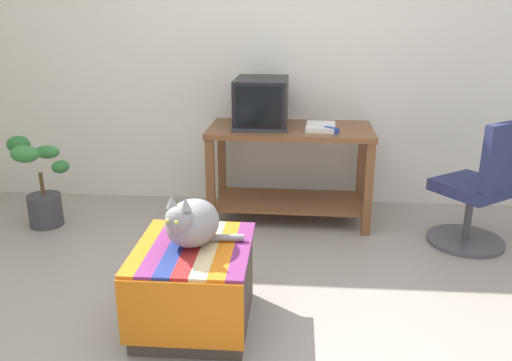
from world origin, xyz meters
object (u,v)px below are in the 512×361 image
Objects in this scene: book at (321,127)px; office_chair at (479,193)px; stapler at (331,130)px; cat at (191,222)px; keyboard at (259,129)px; ottoman_with_blanket at (194,285)px; potted_plant at (41,188)px; tv_monitor at (261,103)px; desk at (290,158)px.

book is 1.17m from office_chair.
book is at bearing 75.74° from stapler.
cat is at bearing -167.33° from stapler.
stapler is (0.51, -0.03, 0.01)m from keyboard.
book is 1.66m from ottoman_with_blanket.
potted_plant is (-1.36, 1.16, -0.26)m from cat.
ottoman_with_blanket is at bearing -4.43° from office_chair.
tv_monitor is 1.73× the size of book.
keyboard is at bearing 129.63° from stapler.
tv_monitor is at bearing -53.26° from office_chair.
tv_monitor is at bearing 12.42° from potted_plant.
potted_plant is at bearing 136.53° from stapler.
stapler reaches higher than cat.
stapler is at bearing -27.56° from desk.
tv_monitor reaches higher than cat.
stapler reaches higher than keyboard.
ottoman_with_blanket is 0.34m from cat.
tv_monitor is 0.75× the size of ottoman_with_blanket.
keyboard is at bearing -46.47° from office_chair.
book reaches higher than ottoman_with_blanket.
office_chair is (1.49, -0.28, -0.35)m from keyboard.
office_chair is at bearing -14.88° from book.
office_chair is (1.73, 1.06, 0.17)m from ottoman_with_blanket.
cat is (-0.24, -1.33, -0.17)m from keyboard.
office_chair reaches higher than desk.
keyboard is 0.51m from stapler.
potted_plant is at bearing 139.35° from ottoman_with_blanket.
potted_plant is (-1.60, -0.35, -0.59)m from tv_monitor.
desk is 4.26× the size of book.
cat is at bearing -111.99° from book.
stapler is (0.75, 1.30, 0.18)m from cat.
tv_monitor is at bearing 81.12° from ottoman_with_blanket.
keyboard is 0.45× the size of office_chair.
office_chair is (1.05, -0.36, -0.35)m from book.
ottoman_with_blanket is at bearing -111.63° from book.
keyboard is 1.56m from office_chair.
tv_monitor reaches higher than stapler.
stapler is at bearing 80.06° from cat.
tv_monitor is at bearing 109.83° from stapler.
desk is at bearing 104.09° from stapler.
tv_monitor is 1.75m from potted_plant.
desk is 1.53m from cat.
stapler is (0.51, -0.22, -0.15)m from tv_monitor.
office_chair is 1.07m from stapler.
office_chair is 8.09× the size of stapler.
ottoman_with_blanket is (-0.68, -1.42, -0.52)m from book.
tv_monitor is 1.64m from office_chair.
ottoman_with_blanket is 0.95× the size of potted_plant.
ottoman_with_blanket is (-0.24, -1.34, -0.51)m from keyboard.
desk is 1.86m from potted_plant.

